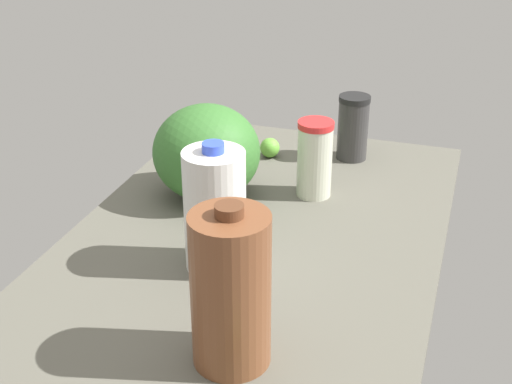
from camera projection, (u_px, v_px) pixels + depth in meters
countertop at (256, 241)px, 149.81cm from camera, size 120.00×76.00×3.00cm
chocolate_milk_jug at (231, 290)px, 108.05cm from camera, size 12.43×12.43×27.62cm
milk_jug at (215, 210)px, 133.15cm from camera, size 11.74×11.74×25.71cm
tumbler_cup at (315, 159)px, 161.89cm from camera, size 8.21×8.21×18.06cm
watermelon at (207, 152)px, 160.65cm from camera, size 24.34×24.34×21.77cm
shaker_bottle at (353, 127)px, 181.06cm from camera, size 7.98×7.98×16.79cm
lime_loose at (270, 148)px, 184.29cm from camera, size 5.09×5.09×5.09cm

